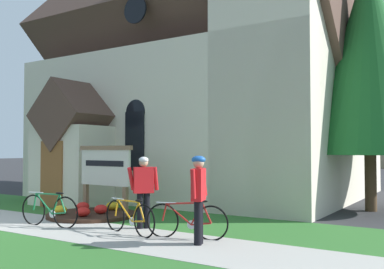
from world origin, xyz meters
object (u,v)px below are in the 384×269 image
at_px(bicycle_orange, 187,220).
at_px(cyclist_in_orange_jersey, 144,187).
at_px(bicycle_blue, 49,210).
at_px(roadside_conifer, 369,55).
at_px(bicycle_silver, 129,217).
at_px(church_sign, 105,168).
at_px(cyclist_in_blue_jersey, 199,192).

relative_size(bicycle_orange, cyclist_in_orange_jersey, 1.03).
distance_m(bicycle_blue, roadside_conifer, 10.06).
height_order(bicycle_orange, bicycle_silver, bicycle_orange).
distance_m(bicycle_orange, bicycle_silver, 1.34).
xyz_separation_m(bicycle_blue, bicycle_orange, (3.52, 0.60, -0.02)).
xyz_separation_m(church_sign, bicycle_blue, (0.27, -2.14, -0.90)).
bearing_deg(bicycle_orange, bicycle_silver, -168.54).
bearing_deg(bicycle_silver, roadside_conifer, 60.42).
height_order(church_sign, bicycle_blue, church_sign).
bearing_deg(bicycle_orange, roadside_conifer, 69.04).
height_order(church_sign, roadside_conifer, roadside_conifer).
relative_size(cyclist_in_orange_jersey, cyclist_in_blue_jersey, 0.97).
distance_m(cyclist_in_orange_jersey, roadside_conifer, 7.98).
relative_size(bicycle_orange, cyclist_in_blue_jersey, 1.00).
bearing_deg(cyclist_in_blue_jersey, bicycle_orange, 145.25).
relative_size(church_sign, cyclist_in_orange_jersey, 1.22).
distance_m(bicycle_orange, cyclist_in_blue_jersey, 0.88).
bearing_deg(roadside_conifer, church_sign, -142.48).
xyz_separation_m(bicycle_silver, cyclist_in_blue_jersey, (1.81, -0.08, 0.64)).
height_order(church_sign, cyclist_in_orange_jersey, church_sign).
xyz_separation_m(bicycle_silver, roadside_conifer, (3.73, 6.57, 4.31)).
distance_m(bicycle_blue, cyclist_in_orange_jersey, 2.36).
xyz_separation_m(cyclist_in_orange_jersey, cyclist_in_blue_jersey, (1.96, -0.74, 0.04)).
bearing_deg(church_sign, bicycle_orange, -22.06).
xyz_separation_m(bicycle_orange, cyclist_in_blue_jersey, (0.50, -0.35, 0.63)).
distance_m(church_sign, roadside_conifer, 8.52).
xyz_separation_m(church_sign, cyclist_in_blue_jersey, (4.29, -1.88, -0.29)).
xyz_separation_m(church_sign, roadside_conifer, (6.20, 4.76, 3.38)).
relative_size(church_sign, roadside_conifer, 0.26).
bearing_deg(church_sign, roadside_conifer, 37.52).
relative_size(bicycle_silver, cyclist_in_blue_jersey, 1.01).
height_order(bicycle_silver, roadside_conifer, roadside_conifer).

